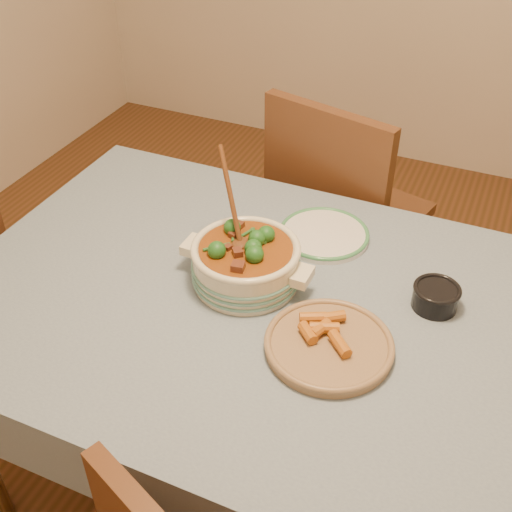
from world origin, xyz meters
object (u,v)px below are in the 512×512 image
Objects in this scene: dining_table at (281,332)px; chair_far at (339,210)px; stew_casserole at (246,260)px; white_plate at (324,234)px; fried_plate at (329,343)px; condiment_bowl at (436,296)px.

chair_far is at bearing 95.86° from dining_table.
chair_far reaches higher than dining_table.
stew_casserole is 1.09× the size of white_plate.
dining_table is at bearing -22.62° from stew_casserole.
chair_far is at bearing 105.22° from fried_plate.
stew_casserole is (-0.12, 0.05, 0.16)m from dining_table.
dining_table is at bearing 110.13° from chair_far.
white_plate is at bearing 65.11° from stew_casserole.
chair_far is (-0.42, 0.60, -0.23)m from condiment_bowl.
fried_plate is 0.34× the size of chair_far.
stew_casserole reaches higher than condiment_bowl.
stew_casserole is 0.31m from fried_plate.
white_plate is at bearing 114.48° from chair_far.
dining_table is at bearing -90.39° from white_plate.
condiment_bowl is (0.34, 0.15, 0.13)m from dining_table.
fried_plate is (0.15, -0.41, 0.01)m from white_plate.
white_plate is at bearing 154.45° from condiment_bowl.
white_plate reaches higher than dining_table.
chair_far is at bearing 86.56° from stew_casserole.
stew_casserole is 0.29m from white_plate.
condiment_bowl is at bearing 51.99° from fried_plate.
condiment_bowl is 0.14× the size of chair_far.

